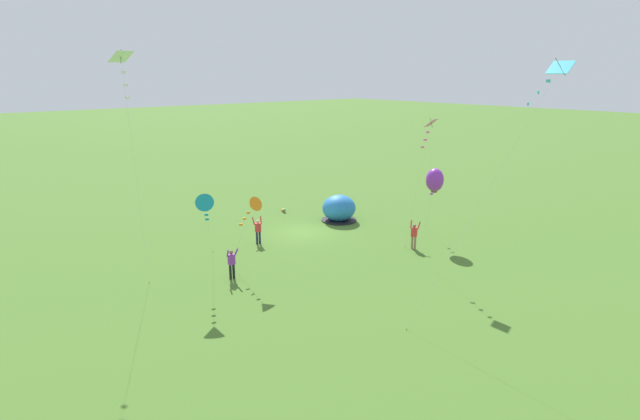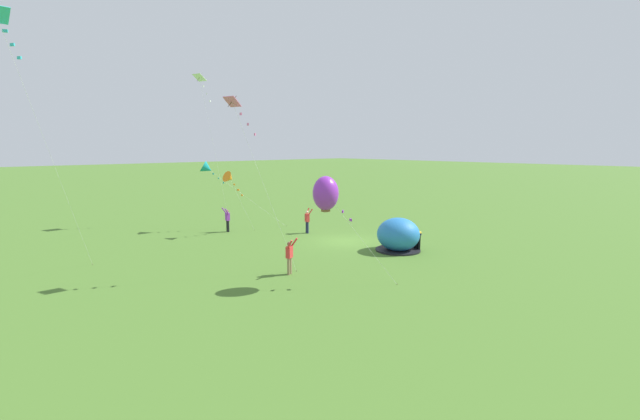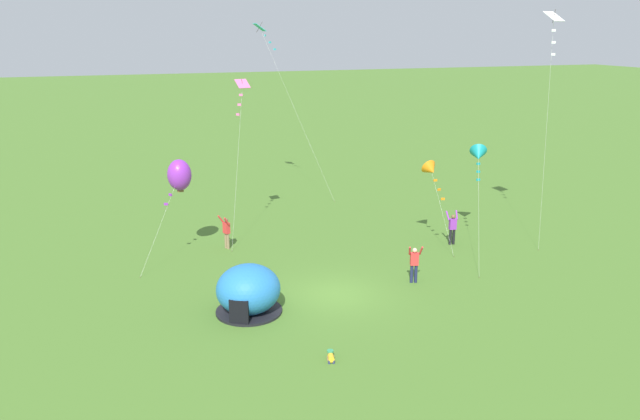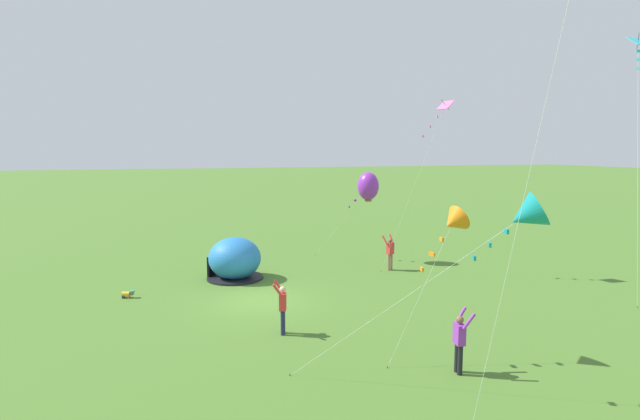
{
  "view_description": "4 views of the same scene",
  "coord_description": "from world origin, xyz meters",
  "px_view_note": "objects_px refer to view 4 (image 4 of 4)",
  "views": [
    {
      "loc": [
        21.77,
        27.91,
        11.37
      ],
      "look_at": [
        2.7,
        5.21,
        3.27
      ],
      "focal_mm": 28.0,
      "sensor_mm": 36.0,
      "label": 1
    },
    {
      "loc": [
        -20.16,
        20.89,
        6.52
      ],
      "look_at": [
        -1.52,
        3.84,
        2.75
      ],
      "focal_mm": 24.0,
      "sensor_mm": 36.0,
      "label": 2
    },
    {
      "loc": [
        -9.12,
        -24.26,
        11.51
      ],
      "look_at": [
        -0.07,
        1.86,
        3.47
      ],
      "focal_mm": 35.0,
      "sensor_mm": 36.0,
      "label": 3
    },
    {
      "loc": [
        20.53,
        -3.61,
        6.48
      ],
      "look_at": [
        2.29,
        2.0,
        4.13
      ],
      "focal_mm": 28.0,
      "sensor_mm": 36.0,
      "label": 4
    }
  ],
  "objects_px": {
    "person_strolling": "(390,252)",
    "kite_orange": "(453,222)",
    "popup_tent": "(235,259)",
    "kite_pink": "(440,114)",
    "kite_teal": "(525,216)",
    "person_with_toddler": "(282,306)",
    "person_arms_raised": "(460,340)",
    "kite_cyan": "(638,49)",
    "toddler_crawling": "(128,294)",
    "kite_purple": "(368,186)"
  },
  "relations": [
    {
      "from": "popup_tent",
      "to": "toddler_crawling",
      "type": "xyz_separation_m",
      "value": [
        1.89,
        -4.9,
        -0.82
      ]
    },
    {
      "from": "kite_cyan",
      "to": "kite_teal",
      "type": "bearing_deg",
      "value": -56.58
    },
    {
      "from": "person_arms_raised",
      "to": "kite_teal",
      "type": "relative_size",
      "value": 0.31
    },
    {
      "from": "kite_purple",
      "to": "kite_cyan",
      "type": "relative_size",
      "value": 0.43
    },
    {
      "from": "kite_cyan",
      "to": "kite_teal",
      "type": "relative_size",
      "value": 1.97
    },
    {
      "from": "kite_orange",
      "to": "popup_tent",
      "type": "bearing_deg",
      "value": -155.09
    },
    {
      "from": "toddler_crawling",
      "to": "kite_pink",
      "type": "relative_size",
      "value": 0.06
    },
    {
      "from": "person_arms_raised",
      "to": "person_strolling",
      "type": "relative_size",
      "value": 1.0
    },
    {
      "from": "person_arms_raised",
      "to": "person_with_toddler",
      "type": "bearing_deg",
      "value": -137.17
    },
    {
      "from": "kite_cyan",
      "to": "kite_teal",
      "type": "xyz_separation_m",
      "value": [
        8.75,
        -13.26,
        -6.39
      ]
    },
    {
      "from": "person_arms_raised",
      "to": "kite_purple",
      "type": "xyz_separation_m",
      "value": [
        -14.28,
        3.06,
        3.36
      ]
    },
    {
      "from": "person_arms_raised",
      "to": "kite_cyan",
      "type": "height_order",
      "value": "kite_cyan"
    },
    {
      "from": "popup_tent",
      "to": "person_arms_raised",
      "type": "relative_size",
      "value": 1.49
    },
    {
      "from": "toddler_crawling",
      "to": "kite_orange",
      "type": "distance_m",
      "value": 14.44
    },
    {
      "from": "kite_orange",
      "to": "kite_cyan",
      "type": "height_order",
      "value": "kite_cyan"
    },
    {
      "from": "popup_tent",
      "to": "kite_pink",
      "type": "relative_size",
      "value": 0.31
    },
    {
      "from": "kite_cyan",
      "to": "kite_teal",
      "type": "distance_m",
      "value": 17.13
    },
    {
      "from": "kite_purple",
      "to": "kite_teal",
      "type": "xyz_separation_m",
      "value": [
        16.02,
        -2.44,
        0.47
      ]
    },
    {
      "from": "kite_cyan",
      "to": "person_strolling",
      "type": "bearing_deg",
      "value": -115.17
    },
    {
      "from": "kite_teal",
      "to": "person_with_toddler",
      "type": "bearing_deg",
      "value": -142.46
    },
    {
      "from": "toddler_crawling",
      "to": "person_strolling",
      "type": "relative_size",
      "value": 0.29
    },
    {
      "from": "person_with_toddler",
      "to": "popup_tent",
      "type": "bearing_deg",
      "value": -175.68
    },
    {
      "from": "toddler_crawling",
      "to": "kite_purple",
      "type": "relative_size",
      "value": 0.11
    },
    {
      "from": "popup_tent",
      "to": "kite_orange",
      "type": "bearing_deg",
      "value": 24.91
    },
    {
      "from": "toddler_crawling",
      "to": "kite_purple",
      "type": "height_order",
      "value": "kite_purple"
    },
    {
      "from": "kite_purple",
      "to": "popup_tent",
      "type": "bearing_deg",
      "value": -77.88
    },
    {
      "from": "person_with_toddler",
      "to": "kite_teal",
      "type": "height_order",
      "value": "kite_teal"
    },
    {
      "from": "person_with_toddler",
      "to": "kite_teal",
      "type": "distance_m",
      "value": 8.78
    },
    {
      "from": "kite_orange",
      "to": "kite_cyan",
      "type": "xyz_separation_m",
      "value": [
        -5.75,
        13.43,
        6.98
      ]
    },
    {
      "from": "person_arms_raised",
      "to": "kite_orange",
      "type": "bearing_deg",
      "value": 160.42
    },
    {
      "from": "person_strolling",
      "to": "kite_teal",
      "type": "distance_m",
      "value": 14.48
    },
    {
      "from": "popup_tent",
      "to": "kite_orange",
      "type": "relative_size",
      "value": 0.59
    },
    {
      "from": "kite_orange",
      "to": "person_arms_raised",
      "type": "bearing_deg",
      "value": -19.58
    },
    {
      "from": "person_strolling",
      "to": "kite_orange",
      "type": "distance_m",
      "value": 11.54
    },
    {
      "from": "toddler_crawling",
      "to": "kite_teal",
      "type": "height_order",
      "value": "kite_teal"
    },
    {
      "from": "person_with_toddler",
      "to": "person_strolling",
      "type": "relative_size",
      "value": 1.0
    },
    {
      "from": "popup_tent",
      "to": "toddler_crawling",
      "type": "distance_m",
      "value": 5.32
    },
    {
      "from": "person_with_toddler",
      "to": "kite_pink",
      "type": "relative_size",
      "value": 0.21
    },
    {
      "from": "person_strolling",
      "to": "kite_purple",
      "type": "relative_size",
      "value": 0.37
    },
    {
      "from": "person_with_toddler",
      "to": "kite_pink",
      "type": "xyz_separation_m",
      "value": [
        -5.91,
        9.5,
        7.21
      ]
    },
    {
      "from": "person_arms_raised",
      "to": "kite_purple",
      "type": "relative_size",
      "value": 0.37
    },
    {
      "from": "person_strolling",
      "to": "kite_pink",
      "type": "xyz_separation_m",
      "value": [
        1.5,
        1.91,
        7.21
      ]
    },
    {
      "from": "toddler_crawling",
      "to": "kite_cyan",
      "type": "bearing_deg",
      "value": 81.12
    },
    {
      "from": "popup_tent",
      "to": "person_arms_raised",
      "type": "xyz_separation_m",
      "value": [
        12.59,
        4.81,
        0.0
      ]
    },
    {
      "from": "popup_tent",
      "to": "kite_orange",
      "type": "height_order",
      "value": "kite_orange"
    },
    {
      "from": "person_with_toddler",
      "to": "person_arms_raised",
      "type": "distance_m",
      "value": 6.17
    },
    {
      "from": "popup_tent",
      "to": "person_arms_raised",
      "type": "bearing_deg",
      "value": 20.89
    },
    {
      "from": "person_arms_raised",
      "to": "kite_orange",
      "type": "distance_m",
      "value": 3.51
    },
    {
      "from": "kite_pink",
      "to": "kite_teal",
      "type": "relative_size",
      "value": 1.47
    },
    {
      "from": "toddler_crawling",
      "to": "kite_purple",
      "type": "xyz_separation_m",
      "value": [
        -3.58,
        12.77,
        4.18
      ]
    }
  ]
}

